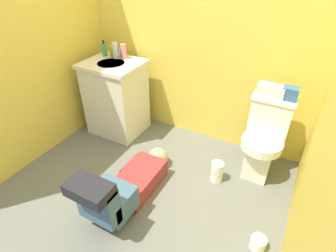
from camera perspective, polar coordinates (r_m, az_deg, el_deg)
The scene contains 15 objects.
ground_plane at distance 2.46m, azimuth -5.62°, elevation -13.92°, with size 2.87×3.12×0.04m, color #62645A.
wall_back at distance 2.69m, azimuth 6.61°, elevation 20.90°, with size 2.53×0.08×2.40m, color #E1C446.
wall_left at distance 2.65m, azimuth -31.00°, elevation 16.37°, with size 0.08×2.12×2.40m, color #E1C446.
toilet at distance 2.54m, azimuth 19.84°, elevation -2.64°, with size 0.36×0.46×0.75m.
vanity_cabinet at distance 3.02m, azimuth -11.00°, elevation 6.08°, with size 0.60×0.52×0.82m.
faucet at distance 2.94m, azimuth -10.24°, elevation 15.02°, with size 0.02×0.02×0.10m, color silver.
person_plumber at distance 2.26m, azimuth -9.06°, elevation -12.45°, with size 0.39×1.06×0.52m.
tissue_box at distance 2.41m, azimuth 21.19°, elevation 7.13°, with size 0.22×0.11×0.10m, color silver.
toiletry_bag at distance 2.40m, azimuth 24.69°, elevation 6.30°, with size 0.12×0.09×0.11m, color #33598C.
soap_dispenser at distance 3.04m, azimuth -13.47°, elevation 15.60°, with size 0.06×0.06×0.17m.
bottle_amber at distance 2.98m, azimuth -11.97°, elevation 15.30°, with size 0.05×0.05×0.12m, color gold.
bottle_clear at distance 2.94m, azimuth -11.25°, elevation 15.57°, with size 0.06×0.06×0.17m, color silver.
bottle_pink at distance 2.91m, azimuth -9.48°, elevation 15.45°, with size 0.06×0.06×0.15m, color pink.
paper_towel_roll at distance 2.49m, azimuth 10.41°, elevation -9.60°, with size 0.11×0.11×0.20m, color white.
toilet_paper_roll at distance 2.16m, azimuth 18.71°, elevation -22.65°, with size 0.11×0.11×0.10m, color white.
Camera 1 is at (0.99, -1.34, 1.79)m, focal length 28.48 mm.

